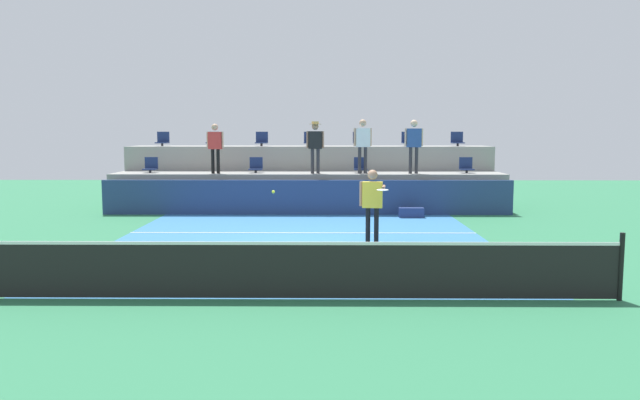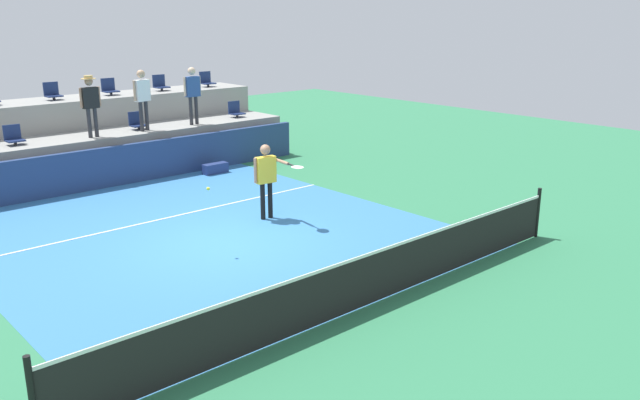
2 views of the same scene
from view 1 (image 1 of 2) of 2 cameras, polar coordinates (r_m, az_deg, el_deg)
The scene contains 25 objects.
ground_plane at distance 13.78m, azimuth -1.96°, elevation -4.68°, with size 40.00×40.00×0.00m, color #2D754C.
court_inner_paint at distance 14.76m, azimuth -1.79°, elevation -3.93°, with size 9.00×10.00×0.01m, color teal.
court_service_line at distance 16.14m, azimuth -1.59°, elevation -3.03°, with size 9.00×0.06×0.00m, color white.
tennis_net at distance 9.77m, azimuth -3.02°, elevation -6.28°, with size 10.48×0.08×1.07m.
sponsor_backboard at distance 19.63m, azimuth -1.20°, elevation 0.25°, with size 13.00×0.16×1.10m, color navy.
seating_tier_lower at distance 20.92m, azimuth -1.09°, elevation 0.83°, with size 13.00×1.80×1.25m, color gray.
seating_tier_upper at distance 22.68m, azimuth -0.96°, elevation 2.33°, with size 13.00×1.80×2.10m, color gray.
stadium_chair_lower_far_left at distance 21.60m, azimuth -15.30°, elevation 3.01°, with size 0.44×0.40×0.52m.
stadium_chair_lower_left at distance 20.91m, azimuth -5.91°, elevation 3.10°, with size 0.44×0.40×0.52m.
stadium_chair_lower_right at distance 20.81m, azimuth 3.75°, elevation 3.10°, with size 0.44×0.40×0.52m.
stadium_chair_lower_far_right at distance 21.30m, azimuth 13.30°, elevation 3.02°, with size 0.44×0.40×0.52m.
stadium_chair_upper_far_left at distance 23.32m, azimuth -14.26°, elevation 5.36°, with size 0.44×0.40×0.52m.
stadium_chair_upper_left at distance 22.92m, azimuth -9.81°, elevation 5.45°, with size 0.44×0.40×0.52m.
stadium_chair_upper_mid_left at distance 22.67m, azimuth -5.38°, elevation 5.50°, with size 0.44×0.40×0.52m.
stadium_chair_upper_center at distance 22.56m, azimuth -0.93°, elevation 5.53°, with size 0.44×0.40×0.52m.
stadium_chair_upper_mid_right at distance 22.58m, azimuth 3.61°, elevation 5.52°, with size 0.44×0.40×0.52m.
stadium_chair_upper_right at distance 22.74m, azimuth 8.08°, elevation 5.47°, with size 0.44×0.40×0.52m.
stadium_chair_upper_far_right at distance 23.04m, azimuth 12.51°, elevation 5.39°, with size 0.44×0.40×0.52m.
tennis_player at distance 14.44m, azimuth 4.86°, elevation 0.12°, with size 0.60×1.26×1.75m.
spectator_in_white at distance 20.69m, azimuth -9.62°, elevation 5.12°, with size 0.58×0.25×1.63m.
spectator_with_hat at distance 20.37m, azimuth -0.44°, elevation 5.38°, with size 0.58×0.40×1.71m.
spectator_leaning_on_rail at distance 20.40m, azimuth 3.94°, elevation 5.46°, with size 0.61×0.29×1.77m.
spectator_in_grey at distance 20.57m, azimuth 8.62°, elevation 5.38°, with size 0.61×0.25×1.76m.
tennis_ball at distance 13.36m, azimuth -4.31°, elevation 0.75°, with size 0.07×0.07×0.07m.
equipment_bag at distance 19.22m, azimuth 8.39°, elevation -1.15°, with size 0.76×0.28×0.30m, color navy.
Camera 1 is at (0.61, -13.51, 2.63)m, focal length 34.80 mm.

